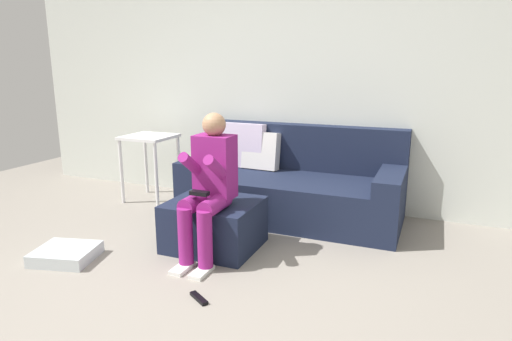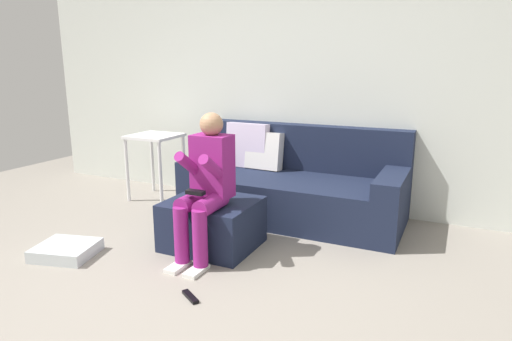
{
  "view_description": "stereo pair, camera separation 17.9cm",
  "coord_description": "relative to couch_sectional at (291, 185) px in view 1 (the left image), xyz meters",
  "views": [
    {
      "loc": [
        1.46,
        -2.06,
        1.46
      ],
      "look_at": [
        0.03,
        1.41,
        0.56
      ],
      "focal_mm": 31.04,
      "sensor_mm": 36.0,
      "label": 1
    },
    {
      "loc": [
        1.62,
        -1.98,
        1.46
      ],
      "look_at": [
        0.03,
        1.41,
        0.56
      ],
      "focal_mm": 31.04,
      "sensor_mm": 36.0,
      "label": 2
    }
  ],
  "objects": [
    {
      "name": "remote_near_ottoman",
      "position": [
        -0.04,
        -1.78,
        -0.29
      ],
      "size": [
        0.17,
        0.13,
        0.02
      ],
      "primitive_type": "cube",
      "rotation": [
        0.0,
        0.0,
        -0.57
      ],
      "color": "black",
      "rests_on": "ground_plane"
    },
    {
      "name": "ottoman",
      "position": [
        -0.34,
        -0.99,
        -0.11
      ],
      "size": [
        0.7,
        0.62,
        0.39
      ],
      "primitive_type": "cube",
      "color": "#192138",
      "rests_on": "ground_plane"
    },
    {
      "name": "storage_bin",
      "position": [
        -1.27,
        -1.64,
        -0.26
      ],
      "size": [
        0.51,
        0.48,
        0.09
      ],
      "primitive_type": "cube",
      "rotation": [
        0.0,
        0.0,
        0.25
      ],
      "color": "silver",
      "rests_on": "ground_plane"
    },
    {
      "name": "wall_back",
      "position": [
        -0.19,
        0.44,
        0.97
      ],
      "size": [
        6.39,
        0.1,
        2.55
      ],
      "primitive_type": "cube",
      "color": "silver",
      "rests_on": "ground_plane"
    },
    {
      "name": "person_seated",
      "position": [
        -0.28,
        -1.17,
        0.29
      ],
      "size": [
        0.29,
        0.6,
        1.11
      ],
      "color": "#8C1E72",
      "rests_on": "ground_plane"
    },
    {
      "name": "ground_plane",
      "position": [
        -0.19,
        -1.94,
        -0.31
      ],
      "size": [
        8.31,
        8.31,
        0.0
      ],
      "primitive_type": "plane",
      "color": "gray"
    },
    {
      "name": "side_table",
      "position": [
        -1.59,
        -0.09,
        0.28
      ],
      "size": [
        0.5,
        0.49,
        0.72
      ],
      "color": "white",
      "rests_on": "ground_plane"
    },
    {
      "name": "couch_sectional",
      "position": [
        0.0,
        0.0,
        0.0
      ],
      "size": [
        2.07,
        0.93,
        0.87
      ],
      "color": "#192138",
      "rests_on": "ground_plane"
    }
  ]
}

